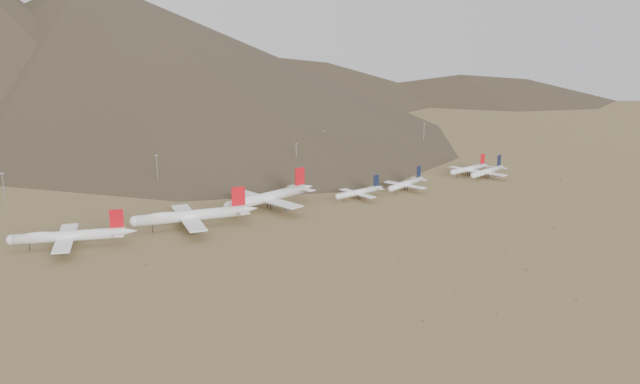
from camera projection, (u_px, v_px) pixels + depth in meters
ground at (316, 221)px, 425.60m from camera, size 3000.00×3000.00×0.00m
widebody_west at (68, 236)px, 375.58m from camera, size 63.07×50.47×19.71m
widebody_centre at (191, 216)px, 410.00m from camera, size 73.62×57.90×22.23m
widebody_east at (268, 197)px, 450.70m from camera, size 74.15×58.08×22.27m
narrowbody_a at (359, 192)px, 475.82m from camera, size 42.94×30.96×14.17m
narrowbody_b at (406, 184)px, 498.34m from camera, size 43.43×32.17×14.72m
narrowbody_c at (469, 169)px, 545.08m from camera, size 44.15×31.82×14.57m
narrowbody_d at (487, 171)px, 536.20m from camera, size 45.07×33.05×15.06m
control_tower at (259, 171)px, 536.65m from camera, size 8.00×8.00×12.00m
mast_far_west at (4, 191)px, 439.32m from camera, size 2.00×0.60×25.70m
mast_west at (157, 171)px, 494.09m from camera, size 2.00×0.60×25.70m
mast_centre at (296, 159)px, 536.18m from camera, size 2.00×0.60×25.70m
mast_east at (324, 144)px, 593.09m from camera, size 2.00×0.60×25.70m
mast_far_east at (424, 136)px, 633.77m from camera, size 2.00×0.60×25.70m
desert_scrub at (430, 249)px, 375.68m from camera, size 436.48×162.95×0.91m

